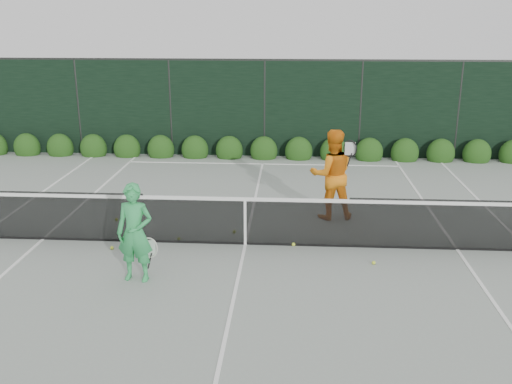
{
  "coord_description": "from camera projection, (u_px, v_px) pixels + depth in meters",
  "views": [
    {
      "loc": [
        0.88,
        -10.42,
        4.33
      ],
      "look_at": [
        0.19,
        0.3,
        1.0
      ],
      "focal_mm": 40.0,
      "sensor_mm": 36.0,
      "label": 1
    }
  ],
  "objects": [
    {
      "name": "ground",
      "position": [
        245.0,
        245.0,
        11.27
      ],
      "size": [
        80.0,
        80.0,
        0.0
      ],
      "primitive_type": "plane",
      "color": "gray",
      "rests_on": "ground"
    },
    {
      "name": "tennis_net",
      "position": [
        244.0,
        219.0,
        11.11
      ],
      "size": [
        12.9,
        0.1,
        1.07
      ],
      "color": "black",
      "rests_on": "ground"
    },
    {
      "name": "player_woman",
      "position": [
        135.0,
        233.0,
        9.54
      ],
      "size": [
        0.68,
        0.46,
        1.7
      ],
      "rotation": [
        0.0,
        0.0,
        -0.09
      ],
      "color": "green",
      "rests_on": "ground"
    },
    {
      "name": "player_man",
      "position": [
        332.0,
        174.0,
        12.49
      ],
      "size": [
        1.08,
        0.9,
        2.0
      ],
      "rotation": [
        0.0,
        0.0,
        3.3
      ],
      "color": "orange",
      "rests_on": "ground"
    },
    {
      "name": "court_lines",
      "position": [
        245.0,
        244.0,
        11.27
      ],
      "size": [
        11.03,
        23.83,
        0.01
      ],
      "color": "white",
      "rests_on": "ground"
    },
    {
      "name": "windscreen_fence",
      "position": [
        229.0,
        219.0,
        8.24
      ],
      "size": [
        32.0,
        21.07,
        3.06
      ],
      "color": "black",
      "rests_on": "ground"
    },
    {
      "name": "hedge_row",
      "position": [
        264.0,
        151.0,
        18.01
      ],
      "size": [
        31.66,
        0.65,
        0.94
      ],
      "color": "#193D10",
      "rests_on": "ground"
    },
    {
      "name": "tennis_balls",
      "position": [
        214.0,
        240.0,
        11.41
      ],
      "size": [
        5.43,
        2.03,
        0.07
      ],
      "color": "#CEE332",
      "rests_on": "ground"
    }
  ]
}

